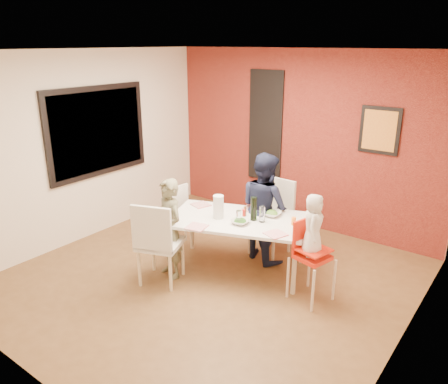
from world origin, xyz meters
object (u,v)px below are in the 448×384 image
Objects in this scene: high_chair at (310,253)px; wine_bottle at (254,209)px; child_near at (169,229)px; chair_left at (172,211)px; toddler at (313,225)px; child_far at (264,207)px; dining_table at (238,223)px; chair_near at (157,240)px; paper_towel_roll at (218,207)px; chair_far at (274,212)px.

wine_bottle reaches higher than high_chair.
child_near is (-1.60, -0.57, 0.07)m from high_chair.
toddler is at bearing 92.98° from chair_left.
high_chair is at bearing 170.35° from child_far.
high_chair reaches higher than dining_table.
dining_table is at bearing -142.64° from chair_near.
wine_bottle is at bearing 122.98° from child_far.
chair_left is at bearing 168.13° from paper_towel_roll.
child_far is (0.67, 1.10, 0.10)m from child_near.
child_far is at bearing 63.87° from paper_towel_roll.
chair_far is at bearing -132.63° from chair_near.
dining_table is 1.51× the size of child_near.
child_far is (-0.01, -0.25, 0.15)m from chair_far.
toddler is 2.41× the size of paper_towel_roll.
high_chair is at bearing -173.27° from chair_near.
chair_far is 1.10× the size of high_chair.
child_far is (0.64, 1.35, 0.14)m from chair_near.
dining_table is 2.04× the size of high_chair.
child_far is at bearing 74.21° from high_chair.
chair_near is at bearing -127.37° from wine_bottle.
chair_far reaches higher than paper_towel_roll.
child_near is at bearing -132.50° from dining_table.
chair_near is 1.73m from chair_far.
chair_far is 1.28m from toddler.
dining_table is at bearing -94.20° from chair_far.
dining_table is 1.31× the size of child_far.
chair_far is at bearing 63.71° from high_chair.
dining_table is 0.86m from child_near.
toddler is at bearing 2.73° from paper_towel_roll.
child_near is 1.29m from child_far.
paper_towel_roll is (-0.30, -0.60, 0.12)m from child_far.
child_near is at bearing 123.76° from high_chair.
chair_far is 0.82× the size of child_near.
high_chair is (0.92, -0.79, -0.01)m from chair_far.
toddler is (0.02, -0.01, 0.34)m from high_chair.
chair_far is at bearing 29.92° from toddler.
wine_bottle is (0.18, 0.07, 0.21)m from dining_table.
child_near reaches higher than paper_towel_roll.
dining_table is at bearing 65.99° from toddler.
toddler is (1.04, -0.07, 0.27)m from dining_table.
paper_towel_roll is (-1.25, -0.06, -0.06)m from toddler.
high_chair is at bearing 37.74° from child_near.
toddler is at bearing -4.10° from dining_table.
child_near reaches higher than chair_far.
dining_table is at bearing 32.94° from paper_towel_roll.
child_far is at bearing -136.03° from chair_near.
paper_towel_roll is at bearing 71.37° from child_near.
toddler is 0.87m from wine_bottle.
child_far is at bearing 79.18° from dining_table.
child_near is 0.66m from paper_towel_roll.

